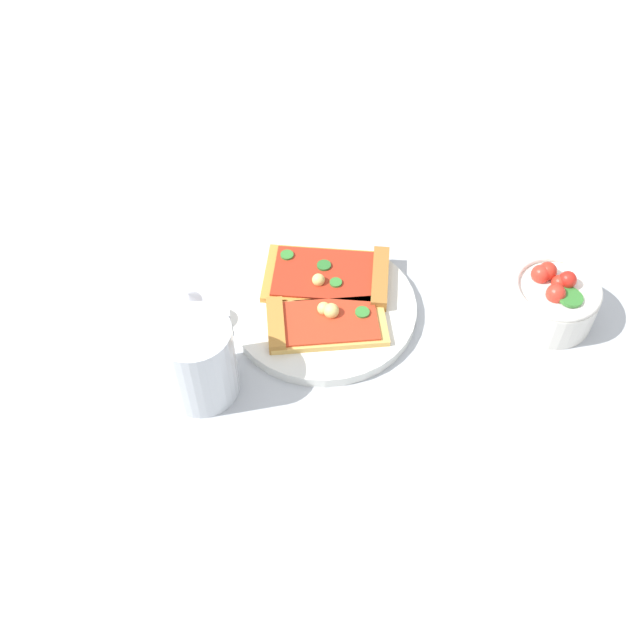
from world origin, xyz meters
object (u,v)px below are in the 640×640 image
pizza_slice_near (335,276)px  soda_glass (199,363)px  salad_bowl (553,299)px  pepper_shaker (192,313)px  plate (323,308)px  pizza_slice_far (318,322)px

pizza_slice_near → soda_glass: bearing=-112.6°
pizza_slice_near → salad_bowl: salad_bowl is taller
soda_glass → pizza_slice_near: bearing=67.4°
salad_bowl → pizza_slice_near: bearing=-169.2°
soda_glass → pepper_shaker: (-0.05, 0.07, -0.01)m
plate → pepper_shaker: (-0.13, -0.09, 0.03)m
pizza_slice_far → pepper_shaker: size_ratio=2.33×
pepper_shaker → plate: bearing=33.0°
soda_glass → pizza_slice_far: bearing=53.3°
pizza_slice_far → pizza_slice_near: bearing=96.1°
pizza_slice_far → pepper_shaker: 0.15m
pizza_slice_near → soda_glass: soda_glass is taller
pizza_slice_far → soda_glass: soda_glass is taller
pizza_slice_near → salad_bowl: size_ratio=1.66×
pepper_shaker → pizza_slice_far: bearing=20.7°
plate → salad_bowl: size_ratio=2.17×
pizza_slice_near → soda_glass: size_ratio=1.71×
pizza_slice_near → pizza_slice_far: bearing=-83.9°
salad_bowl → pepper_shaker: size_ratio=1.56×
pizza_slice_near → pizza_slice_far: size_ratio=1.11×
pizza_slice_far → salad_bowl: 0.29m
plate → pizza_slice_far: bearing=-78.6°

